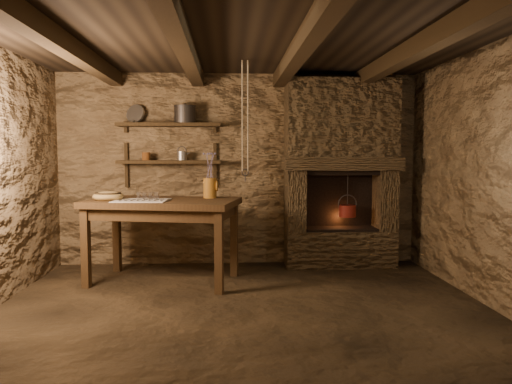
{
  "coord_description": "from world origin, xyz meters",
  "views": [
    {
      "loc": [
        -0.13,
        -4.32,
        1.41
      ],
      "look_at": [
        0.16,
        0.9,
        1.0
      ],
      "focal_mm": 35.0,
      "sensor_mm": 36.0,
      "label": 1
    }
  ],
  "objects": [
    {
      "name": "front_wall",
      "position": [
        0.0,
        -2.0,
        1.2
      ],
      "size": [
        4.5,
        0.04,
        2.4
      ],
      "primitive_type": "cube",
      "color": "#4A3622",
      "rests_on": "floor"
    },
    {
      "name": "back_wall",
      "position": [
        0.0,
        2.0,
        1.2
      ],
      "size": [
        4.5,
        0.04,
        2.4
      ],
      "primitive_type": "cube",
      "color": "#4A3622",
      "rests_on": "floor"
    },
    {
      "name": "pewter_cutlery_row",
      "position": [
        -1.05,
        0.96,
        0.92
      ],
      "size": [
        0.48,
        0.22,
        0.01
      ],
      "primitive_type": null,
      "rotation": [
        0.0,
        0.0,
        -0.1
      ],
      "color": "#9A958C",
      "rests_on": "linen_cloth"
    },
    {
      "name": "drinking_glasses",
      "position": [
        -1.03,
        1.08,
        0.95
      ],
      "size": [
        0.18,
        0.05,
        0.07
      ],
      "primitive_type": null,
      "color": "white",
      "rests_on": "linen_cloth"
    },
    {
      "name": "red_pot",
      "position": [
        1.33,
        1.72,
        0.7
      ],
      "size": [
        0.26,
        0.26,
        0.54
      ],
      "rotation": [
        0.0,
        0.0,
        0.31
      ],
      "color": "maroon",
      "rests_on": "hearth"
    },
    {
      "name": "hanging_ropes",
      "position": [
        0.05,
        1.05,
        1.8
      ],
      "size": [
        0.08,
        0.08,
        1.2
      ],
      "primitive_type": null,
      "color": "#C8B58D",
      "rests_on": "ceiling"
    },
    {
      "name": "small_kettle",
      "position": [
        -0.7,
        1.84,
        1.37
      ],
      "size": [
        0.18,
        0.15,
        0.17
      ],
      "primitive_type": null,
      "rotation": [
        0.0,
        0.0,
        0.25
      ],
      "color": "#A0A09A",
      "rests_on": "shelf_lower"
    },
    {
      "name": "wooden_bowl",
      "position": [
        -1.42,
        1.09,
        0.94
      ],
      "size": [
        0.43,
        0.43,
        0.11
      ],
      "primitive_type": "ellipsoid",
      "rotation": [
        0.0,
        0.0,
        -0.41
      ],
      "color": "#A18146",
      "rests_on": "work_table"
    },
    {
      "name": "right_wall",
      "position": [
        2.25,
        0.0,
        1.2
      ],
      "size": [
        0.04,
        4.0,
        2.4
      ],
      "primitive_type": "cube",
      "color": "#4A3622",
      "rests_on": "floor"
    },
    {
      "name": "work_table",
      "position": [
        -0.84,
        1.1,
        0.49
      ],
      "size": [
        1.74,
        1.22,
        0.9
      ],
      "rotation": [
        0.0,
        0.0,
        -0.22
      ],
      "color": "#301F10",
      "rests_on": "floor"
    },
    {
      "name": "iron_stockpot",
      "position": [
        -0.66,
        1.84,
        1.87
      ],
      "size": [
        0.3,
        0.3,
        0.19
      ],
      "primitive_type": "cylinder",
      "rotation": [
        0.0,
        0.0,
        -0.17
      ],
      "color": "#2F2B29",
      "rests_on": "shelf_upper"
    },
    {
      "name": "beam_mid_left",
      "position": [
        -0.5,
        0.0,
        2.31
      ],
      "size": [
        0.14,
        3.95,
        0.16
      ],
      "primitive_type": "cube",
      "color": "black",
      "rests_on": "ceiling"
    },
    {
      "name": "floor",
      "position": [
        0.0,
        0.0,
        0.0
      ],
      "size": [
        4.5,
        4.5,
        0.0
      ],
      "primitive_type": "plane",
      "color": "black",
      "rests_on": "ground"
    },
    {
      "name": "linen_cloth",
      "position": [
        -1.05,
        0.98,
        0.91
      ],
      "size": [
        0.59,
        0.5,
        0.01
      ],
      "primitive_type": "cube",
      "rotation": [
        0.0,
        0.0,
        -0.1
      ],
      "color": "white",
      "rests_on": "work_table"
    },
    {
      "name": "shelf_upper",
      "position": [
        -0.85,
        1.84,
        1.75
      ],
      "size": [
        1.25,
        0.3,
        0.04
      ],
      "primitive_type": "cube",
      "color": "black",
      "rests_on": "back_wall"
    },
    {
      "name": "hearth",
      "position": [
        1.25,
        1.77,
        1.23
      ],
      "size": [
        1.43,
        0.51,
        2.3
      ],
      "color": "#322619",
      "rests_on": "floor"
    },
    {
      "name": "beam_far_right",
      "position": [
        1.5,
        0.0,
        2.31
      ],
      "size": [
        0.14,
        3.95,
        0.16
      ],
      "primitive_type": "cube",
      "color": "black",
      "rests_on": "ceiling"
    },
    {
      "name": "rusty_tin",
      "position": [
        -1.14,
        1.84,
        1.37
      ],
      "size": [
        0.11,
        0.11,
        0.1
      ],
      "primitive_type": "cylinder",
      "rotation": [
        0.0,
        0.0,
        -0.18
      ],
      "color": "#5D3012",
      "rests_on": "shelf_lower"
    },
    {
      "name": "beam_mid_right",
      "position": [
        0.5,
        0.0,
        2.31
      ],
      "size": [
        0.14,
        3.95,
        0.16
      ],
      "primitive_type": "cube",
      "color": "black",
      "rests_on": "ceiling"
    },
    {
      "name": "beam_far_left",
      "position": [
        -1.5,
        0.0,
        2.31
      ],
      "size": [
        0.14,
        3.95,
        0.16
      ],
      "primitive_type": "cube",
      "color": "black",
      "rests_on": "ceiling"
    },
    {
      "name": "shelf_lower",
      "position": [
        -0.85,
        1.84,
        1.3
      ],
      "size": [
        1.25,
        0.3,
        0.04
      ],
      "primitive_type": "cube",
      "color": "black",
      "rests_on": "back_wall"
    },
    {
      "name": "stoneware_jug",
      "position": [
        -0.34,
        1.27,
        1.13
      ],
      "size": [
        0.19,
        0.19,
        0.52
      ],
      "rotation": [
        0.0,
        0.0,
        0.32
      ],
      "color": "#B07022",
      "rests_on": "work_table"
    },
    {
      "name": "tin_pan",
      "position": [
        -1.27,
        1.94,
        1.89
      ],
      "size": [
        0.26,
        0.19,
        0.24
      ],
      "primitive_type": "cylinder",
      "rotation": [
        1.26,
        0.0,
        -0.39
      ],
      "color": "#A0A09A",
      "rests_on": "shelf_upper"
    },
    {
      "name": "ceiling",
      "position": [
        0.0,
        0.0,
        2.4
      ],
      "size": [
        4.5,
        4.0,
        0.04
      ],
      "primitive_type": "cube",
      "color": "black",
      "rests_on": "back_wall"
    }
  ]
}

